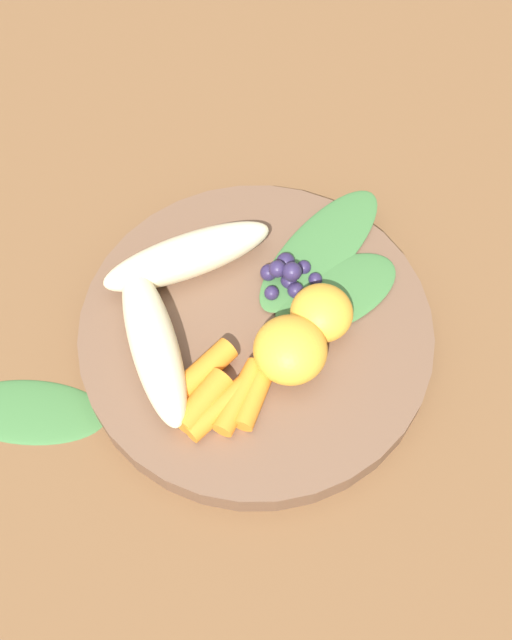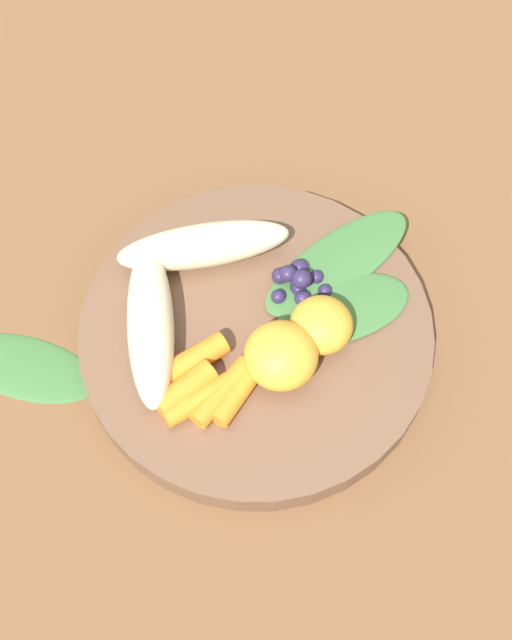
{
  "view_description": "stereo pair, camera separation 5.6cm",
  "coord_description": "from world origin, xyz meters",
  "px_view_note": "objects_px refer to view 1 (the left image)",
  "views": [
    {
      "loc": [
        0.26,
        -0.08,
        0.53
      ],
      "look_at": [
        0.0,
        0.0,
        0.03
      ],
      "focal_mm": 43.95,
      "sensor_mm": 36.0,
      "label": 1
    },
    {
      "loc": [
        0.27,
        -0.03,
        0.53
      ],
      "look_at": [
        0.0,
        0.0,
        0.03
      ],
      "focal_mm": 43.95,
      "sensor_mm": 36.0,
      "label": 2
    }
  ],
  "objects_px": {
    "bowl": "(256,334)",
    "orange_segment_near": "(322,313)",
    "banana_peeled_left": "(152,339)",
    "kale_leaf_stray": "(29,411)",
    "banana_peeled_right": "(188,256)"
  },
  "relations": [
    {
      "from": "bowl",
      "to": "orange_segment_near",
      "type": "bearing_deg",
      "value": 75.19
    },
    {
      "from": "bowl",
      "to": "kale_leaf_stray",
      "type": "relative_size",
      "value": 2.31
    },
    {
      "from": "bowl",
      "to": "banana_peeled_right",
      "type": "relative_size",
      "value": 1.99
    },
    {
      "from": "banana_peeled_left",
      "to": "banana_peeled_right",
      "type": "bearing_deg",
      "value": 144.67
    },
    {
      "from": "bowl",
      "to": "banana_peeled_right",
      "type": "bearing_deg",
      "value": -152.17
    },
    {
      "from": "banana_peeled_left",
      "to": "kale_leaf_stray",
      "type": "relative_size",
      "value": 1.16
    },
    {
      "from": "orange_segment_near",
      "to": "kale_leaf_stray",
      "type": "distance_m",
      "value": 0.22
    },
    {
      "from": "bowl",
      "to": "banana_peeled_left",
      "type": "bearing_deg",
      "value": -93.23
    },
    {
      "from": "bowl",
      "to": "kale_leaf_stray",
      "type": "bearing_deg",
      "value": -88.03
    },
    {
      "from": "banana_peeled_left",
      "to": "kale_leaf_stray",
      "type": "bearing_deg",
      "value": -84.29
    },
    {
      "from": "bowl",
      "to": "banana_peeled_left",
      "type": "height_order",
      "value": "banana_peeled_left"
    },
    {
      "from": "banana_peeled_right",
      "to": "bowl",
      "type": "bearing_deg",
      "value": 112.57
    },
    {
      "from": "banana_peeled_left",
      "to": "bowl",
      "type": "bearing_deg",
      "value": 86.54
    },
    {
      "from": "bowl",
      "to": "banana_peeled_left",
      "type": "xyz_separation_m",
      "value": [
        -0.0,
        -0.07,
        0.03
      ]
    },
    {
      "from": "kale_leaf_stray",
      "to": "bowl",
      "type": "bearing_deg",
      "value": -155.74
    }
  ]
}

